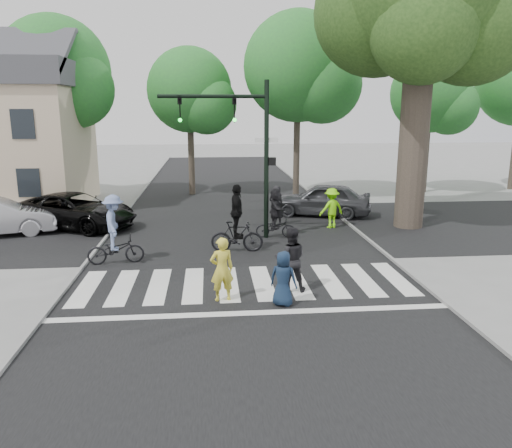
{
  "coord_description": "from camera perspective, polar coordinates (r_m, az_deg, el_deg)",
  "views": [
    {
      "loc": [
        -0.98,
        -12.71,
        4.95
      ],
      "look_at": [
        0.5,
        3.0,
        1.3
      ],
      "focal_mm": 35.0,
      "sensor_mm": 36.0,
      "label": 1
    }
  ],
  "objects": [
    {
      "name": "ground",
      "position": [
        13.67,
        -0.91,
        -8.2
      ],
      "size": [
        120.0,
        120.0,
        0.0
      ],
      "primitive_type": "plane",
      "color": "gray",
      "rests_on": "ground"
    },
    {
      "name": "curb_right",
      "position": [
        19.34,
        12.98,
        -1.99
      ],
      "size": [
        0.1,
        70.0,
        0.1
      ],
      "primitive_type": "cube",
      "color": "gray",
      "rests_on": "ground"
    },
    {
      "name": "eucalyptus",
      "position": [
        22.47,
        18.5,
        23.0
      ],
      "size": [
        8.3,
        7.2,
        13.0
      ],
      "color": "brown",
      "rests_on": "ground"
    },
    {
      "name": "crosswalk",
      "position": [
        14.29,
        -1.12,
        -7.21
      ],
      "size": [
        10.0,
        3.85,
        0.01
      ],
      "color": "silver",
      "rests_on": "ground"
    },
    {
      "name": "cyclist_mid",
      "position": [
        17.51,
        -2.2,
        -0.06
      ],
      "size": [
        1.88,
        1.16,
        2.41
      ],
      "color": "black",
      "rests_on": "ground"
    },
    {
      "name": "house",
      "position": [
        28.71,
        -27.26,
        9.31
      ],
      "size": [
        8.4,
        8.1,
        8.82
      ],
      "color": "#C8B595",
      "rests_on": "ground"
    },
    {
      "name": "bg_tree_2",
      "position": [
        29.35,
        -7.13,
        14.55
      ],
      "size": [
        5.04,
        4.8,
        8.4
      ],
      "color": "brown",
      "rests_on": "ground"
    },
    {
      "name": "cyclist_left",
      "position": [
        16.77,
        -15.85,
        -1.14
      ],
      "size": [
        1.87,
        1.25,
        2.29
      ],
      "color": "black",
      "rests_on": "ground"
    },
    {
      "name": "road_cross",
      "position": [
        21.31,
        -2.6,
        -0.4
      ],
      "size": [
        70.0,
        10.0,
        0.01
      ],
      "primitive_type": "cube",
      "color": "black",
      "rests_on": "ground"
    },
    {
      "name": "traffic_signal",
      "position": [
        18.98,
        -1.37,
        9.85
      ],
      "size": [
        4.45,
        0.29,
        6.0
      ],
      "color": "black",
      "rests_on": "ground"
    },
    {
      "name": "pedestrian_child",
      "position": [
        12.82,
        3.13,
        -6.25
      ],
      "size": [
        0.83,
        0.71,
        1.44
      ],
      "primitive_type": "imported",
      "rotation": [
        0.0,
        0.0,
        2.71
      ],
      "color": "#15253D",
      "rests_on": "ground"
    },
    {
      "name": "bg_tree_1",
      "position": [
        29.28,
        -21.5,
        15.49
      ],
      "size": [
        6.09,
        5.8,
        9.8
      ],
      "color": "brown",
      "rests_on": "ground"
    },
    {
      "name": "pedestrian_adult",
      "position": [
        13.78,
        3.95,
        -4.05
      ],
      "size": [
        0.92,
        0.73,
        1.82
      ],
      "primitive_type": "imported",
      "rotation": [
        0.0,
        0.0,
        3.09
      ],
      "color": "black",
      "rests_on": "ground"
    },
    {
      "name": "pedestrian_woman",
      "position": [
        13.1,
        -3.92,
        -5.19
      ],
      "size": [
        0.7,
        0.54,
        1.72
      ],
      "primitive_type": "imported",
      "rotation": [
        0.0,
        0.0,
        3.35
      ],
      "color": "yellow",
      "rests_on": "ground"
    },
    {
      "name": "bg_tree_3",
      "position": [
        28.55,
        5.54,
        16.97
      ],
      "size": [
        6.3,
        6.0,
        10.2
      ],
      "color": "brown",
      "rests_on": "ground"
    },
    {
      "name": "cyclist_right",
      "position": [
        19.48,
        2.26,
        0.94
      ],
      "size": [
        1.6,
        1.49,
        1.96
      ],
      "color": "black",
      "rests_on": "ground"
    },
    {
      "name": "road_stem",
      "position": [
        18.41,
        -2.14,
        -2.56
      ],
      "size": [
        10.0,
        70.0,
        0.01
      ],
      "primitive_type": "cube",
      "color": "black",
      "rests_on": "ground"
    },
    {
      "name": "bg_tree_4",
      "position": [
        31.73,
        19.8,
        13.52
      ],
      "size": [
        4.83,
        4.6,
        8.15
      ],
      "color": "brown",
      "rests_on": "ground"
    },
    {
      "name": "bystander_hivis",
      "position": [
        21.35,
        8.62,
        1.81
      ],
      "size": [
        1.24,
        0.95,
        1.7
      ],
      "primitive_type": "imported",
      "rotation": [
        0.0,
        0.0,
        3.46
      ],
      "color": "#82F60D",
      "rests_on": "ground"
    },
    {
      "name": "car_grey",
      "position": [
        23.78,
        7.53,
        2.81
      ],
      "size": [
        4.91,
        3.21,
        1.56
      ],
      "primitive_type": "imported",
      "rotation": [
        0.0,
        0.0,
        -1.9
      ],
      "color": "#37383C",
      "rests_on": "ground"
    },
    {
      "name": "car_suv",
      "position": [
        22.48,
        -20.02,
        1.44
      ],
      "size": [
        5.87,
        4.44,
        1.48
      ],
      "primitive_type": "imported",
      "rotation": [
        0.0,
        0.0,
        1.15
      ],
      "color": "black",
      "rests_on": "ground"
    },
    {
      "name": "bystander_dark",
      "position": [
        21.61,
        2.32,
        2.14
      ],
      "size": [
        0.68,
        0.48,
        1.75
      ],
      "primitive_type": "imported",
      "rotation": [
        0.0,
        0.0,
        3.25
      ],
      "color": "black",
      "rests_on": "ground"
    },
    {
      "name": "curb_left",
      "position": [
        18.82,
        -17.7,
        -2.7
      ],
      "size": [
        0.1,
        70.0,
        0.1
      ],
      "primitive_type": "cube",
      "color": "gray",
      "rests_on": "ground"
    }
  ]
}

